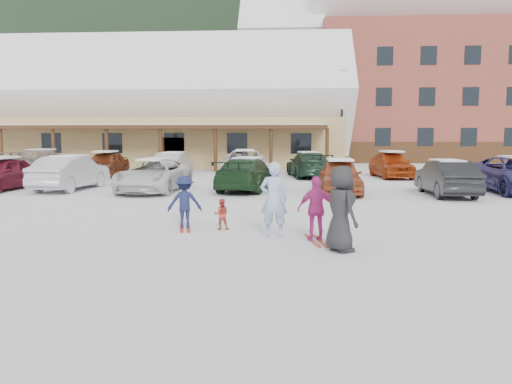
# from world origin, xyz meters

# --- Properties ---
(ground) EXTENTS (160.00, 160.00, 0.00)m
(ground) POSITION_xyz_m (0.00, 0.00, 0.00)
(ground) COLOR white
(ground) RESTS_ON ground
(forested_hillside) EXTENTS (300.00, 70.00, 38.00)m
(forested_hillside) POSITION_xyz_m (0.00, 85.00, 19.00)
(forested_hillside) COLOR black
(forested_hillside) RESTS_ON ground
(day_lodge) EXTENTS (29.12, 12.50, 10.38)m
(day_lodge) POSITION_xyz_m (-9.00, 27.96, 3.94)
(day_lodge) COLOR tan
(day_lodge) RESTS_ON ground
(alpine_hotel) EXTENTS (31.48, 14.01, 21.48)m
(alpine_hotel) POSITION_xyz_m (14.27, 38.00, 8.63)
(alpine_hotel) COLOR brown
(alpine_hotel) RESTS_ON ground
(lamp_post) EXTENTS (0.50, 0.25, 6.87)m
(lamp_post) POSITION_xyz_m (4.89, 24.58, 3.84)
(lamp_post) COLOR black
(lamp_post) RESTS_ON ground
(conifer_2) EXTENTS (5.28, 5.28, 12.24)m
(conifer_2) POSITION_xyz_m (-30.00, 42.00, 6.83)
(conifer_2) COLOR black
(conifer_2) RESTS_ON ground
(conifer_3) EXTENTS (3.96, 3.96, 9.18)m
(conifer_3) POSITION_xyz_m (6.00, 44.00, 5.12)
(conifer_3) COLOR black
(conifer_3) RESTS_ON ground
(adult_skier) EXTENTS (0.67, 0.46, 1.80)m
(adult_skier) POSITION_xyz_m (0.76, 0.37, 0.90)
(adult_skier) COLOR #A0B8DD
(adult_skier) RESTS_ON ground
(toddler_red) EXTENTS (0.43, 0.35, 0.80)m
(toddler_red) POSITION_xyz_m (-0.60, 1.17, 0.40)
(toddler_red) COLOR #B73B2E
(toddler_red) RESTS_ON ground
(child_navy) EXTENTS (0.97, 0.68, 1.37)m
(child_navy) POSITION_xyz_m (-1.59, 1.32, 0.69)
(child_navy) COLOR #171D41
(child_navy) RESTS_ON ground
(skis_child_navy) EXTENTS (0.49, 1.41, 0.03)m
(skis_child_navy) POSITION_xyz_m (-1.59, 1.32, 0.01)
(skis_child_navy) COLOR #A33117
(skis_child_navy) RESTS_ON ground
(child_magenta) EXTENTS (0.93, 0.52, 1.50)m
(child_magenta) POSITION_xyz_m (1.75, -0.08, 0.75)
(child_magenta) COLOR #BE2A7F
(child_magenta) RESTS_ON ground
(skis_child_magenta) EXTENTS (0.44, 1.41, 0.03)m
(skis_child_magenta) POSITION_xyz_m (1.75, -0.08, 0.01)
(skis_child_magenta) COLOR #A33117
(skis_child_magenta) RESTS_ON ground
(bystander_dark) EXTENTS (0.91, 1.04, 1.80)m
(bystander_dark) POSITION_xyz_m (2.20, -1.04, 0.90)
(bystander_dark) COLOR #232325
(bystander_dark) RESTS_ON ground
(parked_car_0) EXTENTS (2.02, 4.34, 1.44)m
(parked_car_0) POSITION_xyz_m (-11.41, 9.52, 0.72)
(parked_car_0) COLOR maroon
(parked_car_0) RESTS_ON ground
(parked_car_1) EXTENTS (1.99, 4.67, 1.50)m
(parked_car_1) POSITION_xyz_m (-8.46, 9.94, 0.75)
(parked_car_1) COLOR silver
(parked_car_1) RESTS_ON ground
(parked_car_2) EXTENTS (2.58, 5.12, 1.39)m
(parked_car_2) POSITION_xyz_m (-4.61, 9.50, 0.69)
(parked_car_2) COLOR silver
(parked_car_2) RESTS_ON ground
(parked_car_3) EXTENTS (2.81, 5.17, 1.42)m
(parked_car_3) POSITION_xyz_m (-0.66, 10.19, 0.71)
(parked_car_3) COLOR #18361B
(parked_car_3) RESTS_ON ground
(parked_car_4) EXTENTS (1.76, 4.18, 1.41)m
(parked_car_4) POSITION_xyz_m (3.23, 9.27, 0.71)
(parked_car_4) COLOR #A04A28
(parked_car_4) RESTS_ON ground
(parked_car_5) EXTENTS (1.52, 4.27, 1.40)m
(parked_car_5) POSITION_xyz_m (7.42, 8.85, 0.70)
(parked_car_5) COLOR black
(parked_car_5) RESTS_ON ground
(parked_car_7) EXTENTS (2.51, 5.50, 1.56)m
(parked_car_7) POSITION_xyz_m (-13.10, 16.50, 0.78)
(parked_car_7) COLOR gray
(parked_car_7) RESTS_ON ground
(parked_car_8) EXTENTS (1.73, 4.30, 1.46)m
(parked_car_8) POSITION_xyz_m (-9.36, 16.63, 0.73)
(parked_car_8) COLOR brown
(parked_car_8) RESTS_ON ground
(parked_car_9) EXTENTS (1.67, 4.29, 1.39)m
(parked_car_9) POSITION_xyz_m (-5.52, 17.14, 0.70)
(parked_car_9) COLOR #ADADB2
(parked_car_9) RESTS_ON ground
(parked_car_10) EXTENTS (3.05, 5.82, 1.56)m
(parked_car_10) POSITION_xyz_m (-1.30, 16.30, 0.78)
(parked_car_10) COLOR white
(parked_car_10) RESTS_ON ground
(parked_car_11) EXTENTS (2.69, 5.15, 1.43)m
(parked_car_11) POSITION_xyz_m (2.27, 17.00, 0.71)
(parked_car_11) COLOR #183222
(parked_car_11) RESTS_ON ground
(parked_car_12) EXTENTS (2.14, 4.51, 1.49)m
(parked_car_12) POSITION_xyz_m (6.91, 17.03, 0.75)
(parked_car_12) COLOR #A9360E
(parked_car_12) RESTS_ON ground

